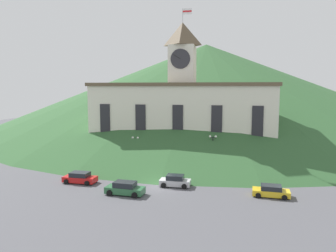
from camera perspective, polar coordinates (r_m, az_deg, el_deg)
ground_plane at (r=42.24m, az=-1.93°, el=-10.68°), size 160.00×160.00×0.00m
civic_building at (r=60.02m, az=2.48°, el=1.74°), size 33.33×9.85×26.51m
banner_fence at (r=52.73m, az=0.97°, el=-5.96°), size 29.06×0.12×2.09m
hillside_backdrop at (r=107.85m, az=6.60°, el=6.98°), size 134.39×134.39×26.33m
street_lamp_far_left at (r=54.97m, az=-5.71°, el=-3.07°), size 1.26×0.36×4.49m
street_lamp_right at (r=52.58m, az=7.81°, el=-3.13°), size 1.26×0.36×5.08m
car_yellow_coupe at (r=40.63m, az=17.50°, el=-10.78°), size 4.30×2.32×1.35m
car_silver_hatch at (r=42.54m, az=1.25°, el=-9.57°), size 3.91×2.03×1.50m
car_green_wagon at (r=39.81m, az=-7.50°, el=-10.74°), size 4.71×2.37×1.55m
car_red_sedan at (r=45.61m, az=-15.08°, el=-8.71°), size 4.46×2.24×1.45m
pedestrian at (r=49.11m, az=2.00°, el=-7.06°), size 0.43×0.43×1.71m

